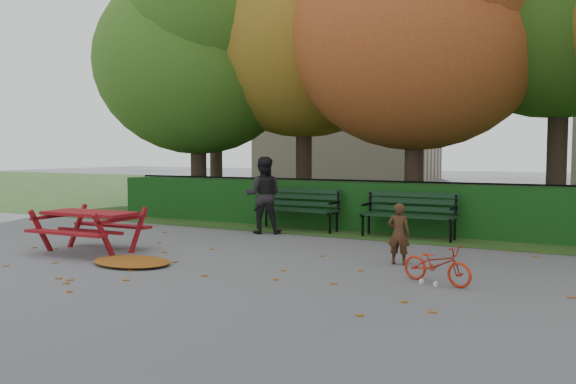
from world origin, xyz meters
The scene contains 17 objects.
ground centered at (0.00, 0.00, 0.00)m, with size 90.00×90.00×0.00m, color slate.
grass_strip centered at (0.00, 14.00, 0.01)m, with size 90.00×90.00×0.00m, color #1C3E15.
building_left centered at (-9.00, 26.00, 7.50)m, with size 10.00×7.00×15.00m, color #B5A190.
hedge centered at (0.00, 4.50, 0.50)m, with size 13.00×0.90×1.00m, color black.
iron_fence centered at (0.00, 5.30, 0.54)m, with size 14.00×0.04×1.02m.
tree_a centered at (-5.19, 5.58, 4.52)m, with size 5.88×5.60×7.48m.
tree_b centered at (-2.44, 6.75, 5.40)m, with size 6.72×6.40×8.79m.
tree_c centered at (0.83, 5.96, 4.82)m, with size 6.30×6.00×8.00m.
tree_f centered at (-7.13, 9.24, 5.69)m, with size 6.93×6.60×9.19m.
bench_left centered at (-1.30, 3.70, 0.52)m, with size 1.80×0.57×0.88m.
bench_right centered at (1.10, 3.70, 0.52)m, with size 1.80×0.57×0.88m.
picnic_table centered at (-3.16, -0.31, 0.52)m, with size 1.63×1.34×0.77m.
leaf_pile centered at (-1.80, -0.78, 0.04)m, with size 1.26×0.87×0.09m, color brown.
leaf_scatter centered at (0.00, 0.30, 0.01)m, with size 9.00×5.70×0.01m, color brown, non-canonical shape.
child centered at (1.68, 1.04, 0.46)m, with size 0.33×0.22×0.91m, color #3D2413.
adult centered at (-1.71, 2.90, 0.78)m, with size 0.76×0.59×1.57m, color black.
bicycle centered at (2.46, 0.09, 0.25)m, with size 0.33×0.95×0.50m, color #AE2410.
Camera 1 is at (4.05, -6.95, 1.64)m, focal length 35.00 mm.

